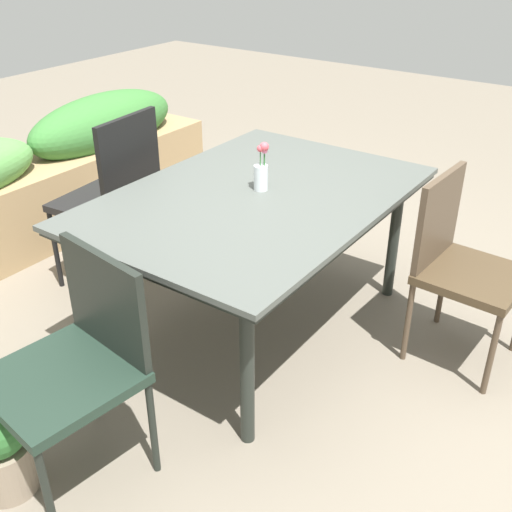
{
  "coord_description": "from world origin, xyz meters",
  "views": [
    {
      "loc": [
        -2.15,
        -1.44,
        1.86
      ],
      "look_at": [
        -0.02,
        0.07,
        0.41
      ],
      "focal_mm": 42.87,
      "sensor_mm": 36.0,
      "label": 1
    }
  ],
  "objects": [
    {
      "name": "potted_plant",
      "position": [
        -1.39,
        0.21,
        0.21
      ],
      "size": [
        0.23,
        0.23,
        0.41
      ],
      "color": "gray",
      "rests_on": "ground"
    },
    {
      "name": "dining_table",
      "position": [
        -0.02,
        0.07,
        0.68
      ],
      "size": [
        1.62,
        1.14,
        0.74
      ],
      "color": "#4C514C",
      "rests_on": "ground"
    },
    {
      "name": "chair_near_right",
      "position": [
        0.35,
        -0.8,
        0.5
      ],
      "size": [
        0.45,
        0.45,
        0.88
      ],
      "rotation": [
        0.0,
        0.0,
        3.09
      ],
      "color": "#463723",
      "rests_on": "ground"
    },
    {
      "name": "ground_plane",
      "position": [
        0.0,
        0.0,
        0.0
      ],
      "size": [
        12.0,
        12.0,
        0.0
      ],
      "primitive_type": "plane",
      "color": "#756B5B"
    },
    {
      "name": "chair_far_side",
      "position": [
        -0.11,
        0.93,
        0.57
      ],
      "size": [
        0.5,
        0.5,
        1.0
      ],
      "rotation": [
        0.0,
        0.0,
        0.09
      ],
      "color": "black",
      "rests_on": "ground"
    },
    {
      "name": "flower_vase",
      "position": [
        0.04,
        0.08,
        0.83
      ],
      "size": [
        0.07,
        0.07,
        0.23
      ],
      "color": "silver",
      "rests_on": "dining_table"
    },
    {
      "name": "chair_end_left",
      "position": [
        -1.13,
        0.06,
        0.51
      ],
      "size": [
        0.53,
        0.53,
        0.87
      ],
      "rotation": [
        0.0,
        0.0,
        1.44
      ],
      "color": "#1E3025",
      "rests_on": "ground"
    },
    {
      "name": "planter_box",
      "position": [
        0.01,
        1.78,
        0.39
      ],
      "size": [
        2.69,
        0.5,
        0.82
      ],
      "color": "#9E7F56",
      "rests_on": "ground"
    }
  ]
}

